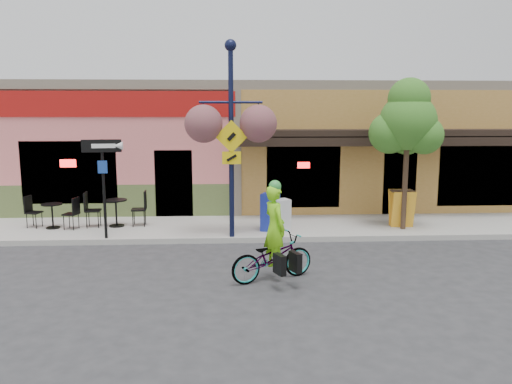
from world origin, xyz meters
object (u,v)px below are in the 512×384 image
cyclist_rider (275,239)px  bicycle (272,257)px  newspaper_box_grey (281,216)px  street_tree (406,154)px  building (259,143)px  newspaper_box_blue (270,212)px  one_way_sign (104,190)px  lamp_post (231,141)px

cyclist_rider → bicycle: bearing=66.9°
newspaper_box_grey → street_tree: bearing=-18.9°
newspaper_box_grey → building: bearing=70.7°
cyclist_rider → newspaper_box_blue: (0.21, 3.79, -0.20)m
bicycle → newspaper_box_grey: newspaper_box_grey is taller
bicycle → newspaper_box_blue: (0.26, 3.79, 0.19)m
newspaper_box_grey → street_tree: size_ratio=0.21×
bicycle → cyclist_rider: size_ratio=1.05×
cyclist_rider → one_way_sign: bearing=30.5°
cyclist_rider → lamp_post: lamp_post is taller
bicycle → one_way_sign: (-4.22, 3.15, 0.99)m
newspaper_box_blue → street_tree: 4.21m
one_way_sign → newspaper_box_grey: (4.78, 0.48, -0.86)m
bicycle → lamp_post: size_ratio=0.36×
newspaper_box_blue → street_tree: street_tree is taller
one_way_sign → newspaper_box_grey: 4.88m
one_way_sign → building: bearing=50.4°
one_way_sign → street_tree: (8.36, 0.65, 0.85)m
lamp_post → newspaper_box_grey: size_ratio=5.60×
lamp_post → one_way_sign: lamp_post is taller
newspaper_box_blue → one_way_sign: bearing=-152.1°
one_way_sign → street_tree: street_tree is taller
one_way_sign → newspaper_box_grey: one_way_sign is taller
bicycle → newspaper_box_blue: 3.80m
cyclist_rider → newspaper_box_blue: size_ratio=1.66×
lamp_post → newspaper_box_blue: bearing=27.6°
building → one_way_sign: 8.25m
building → street_tree: (3.83, -6.20, 0.08)m
lamp_post → one_way_sign: bearing=177.4°
cyclist_rider → one_way_sign: one_way_sign is taller
building → cyclist_rider: size_ratio=10.25×
cyclist_rider → lamp_post: 3.77m
building → cyclist_rider: 10.10m
building → newspaper_box_blue: bearing=-90.5°
bicycle → lamp_post: 3.97m
bicycle → building: bearing=-24.9°
bicycle → newspaper_box_blue: bearing=-27.0°
newspaper_box_blue → newspaper_box_grey: newspaper_box_blue is taller
cyclist_rider → lamp_post: size_ratio=0.34×
newspaper_box_grey → street_tree: street_tree is taller
street_tree → cyclist_rider: bearing=-137.1°
cyclist_rider → street_tree: street_tree is taller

